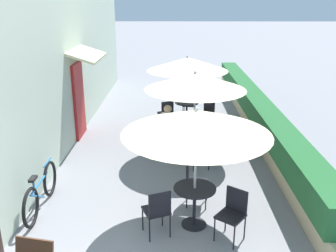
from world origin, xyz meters
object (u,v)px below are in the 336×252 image
object	(u,v)px
patio_table_mid	(194,136)
patio_umbrella_far	(187,64)
cafe_chair_near_left	(233,211)
patio_table_far	(187,109)
cafe_chair_near_right	(193,180)
patio_umbrella_mid	(195,81)
cafe_chair_mid_right	(167,134)
cafe_chair_far_right	(207,113)
patio_table_near	(194,199)
cafe_chair_far_back	(187,103)
cafe_chair_near_back	(158,209)
bicycle_leaning	(41,191)
patio_umbrella_near	(197,122)
cafe_chair_far_left	(166,112)
coffee_cup_mid	(197,129)
cafe_chair_mid_left	(212,130)
seated_patron_mid_right	(168,126)
cafe_chair_mid_back	(203,147)

from	to	relation	value
patio_table_mid	patio_umbrella_far	size ratio (longest dim) A/B	0.30
cafe_chair_near_left	patio_table_far	world-z (taller)	cafe_chair_near_left
cafe_chair_near_right	patio_umbrella_mid	bearing A→B (deg)	-175.73
cafe_chair_mid_right	cafe_chair_far_right	xyz separation A→B (m)	(1.19, 1.85, 0.00)
cafe_chair_near_left	patio_table_mid	distance (m)	3.45
patio_table_near	cafe_chair_far_back	distance (m)	6.18
cafe_chair_near_back	cafe_chair_far_back	distance (m)	6.55
cafe_chair_far_back	bicycle_leaning	xyz separation A→B (m)	(-2.91, -5.69, -0.15)
patio_umbrella_far	bicycle_leaning	distance (m)	5.96
patio_umbrella_near	cafe_chair_mid_right	bearing A→B (deg)	99.46
cafe_chair_near_back	cafe_chair_far_left	world-z (taller)	same
cafe_chair_near_back	patio_umbrella_near	bearing A→B (deg)	6.18
coffee_cup_mid	cafe_chair_far_back	bearing A→B (deg)	92.21
cafe_chair_near_left	cafe_chair_mid_left	bearing A→B (deg)	-53.19
cafe_chair_near_left	cafe_chair_near_right	size ratio (longest dim) A/B	1.00
cafe_chair_near_left	cafe_chair_near_back	size ratio (longest dim) A/B	1.00
cafe_chair_mid_right	patio_table_far	bearing A→B (deg)	96.73
patio_table_near	patio_umbrella_mid	distance (m)	3.36
cafe_chair_near_left	patio_table_near	bearing A→B (deg)	6.18
cafe_chair_mid_right	seated_patron_mid_right	world-z (taller)	seated_patron_mid_right
patio_umbrella_near	cafe_chair_far_left	size ratio (longest dim) A/B	2.81
cafe_chair_near_back	cafe_chair_far_back	size ratio (longest dim) A/B	1.00
patio_umbrella_far	cafe_chair_far_back	bearing A→B (deg)	87.79
cafe_chair_mid_back	cafe_chair_far_back	distance (m)	3.82
patio_table_near	patio_umbrella_mid	xyz separation A→B (m)	(0.14, 3.05, 1.40)
cafe_chair_near_right	patio_table_far	distance (m)	4.76
patio_umbrella_mid	cafe_chair_far_left	xyz separation A→B (m)	(-0.73, 2.08, -1.40)
cafe_chair_near_right	patio_umbrella_mid	size ratio (longest dim) A/B	0.36
patio_table_mid	cafe_chair_mid_right	size ratio (longest dim) A/B	0.84
patio_table_far	cafe_chair_far_right	size ratio (longest dim) A/B	0.84
cafe_chair_near_right	seated_patron_mid_right	bearing A→B (deg)	-161.52
cafe_chair_near_left	cafe_chair_far_left	distance (m)	5.63
cafe_chair_mid_right	cafe_chair_mid_back	distance (m)	1.23
patio_table_far	seated_patron_mid_right	bearing A→B (deg)	-104.38
patio_umbrella_near	seated_patron_mid_right	bearing A→B (deg)	98.49
patio_umbrella_near	cafe_chair_near_left	world-z (taller)	patio_umbrella_near
cafe_chair_far_back	seated_patron_mid_right	bearing A→B (deg)	-3.02
patio_table_mid	bicycle_leaning	world-z (taller)	bicycle_leaning
cafe_chair_near_right	cafe_chair_mid_right	xyz separation A→B (m)	(-0.56, 2.53, 0.00)
patio_umbrella_near	coffee_cup_mid	xyz separation A→B (m)	(0.20, 2.91, -1.14)
seated_patron_mid_right	patio_table_far	distance (m)	2.20
cafe_chair_near_left	cafe_chair_near_back	distance (m)	1.23
coffee_cup_mid	bicycle_leaning	xyz separation A→B (m)	(-3.04, -2.42, -0.40)
cafe_chair_near_left	cafe_chair_mid_right	distance (m)	3.79
patio_umbrella_near	patio_umbrella_far	world-z (taller)	same
patio_table_far	bicycle_leaning	bearing A→B (deg)	-120.09
cafe_chair_near_right	patio_umbrella_mid	distance (m)	2.73
patio_umbrella_near	cafe_chair_far_back	world-z (taller)	patio_umbrella_near
cafe_chair_mid_right	seated_patron_mid_right	xyz separation A→B (m)	(0.04, 0.10, 0.17)
patio_umbrella_mid	cafe_chair_far_right	xyz separation A→B (m)	(0.50, 2.04, -1.40)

